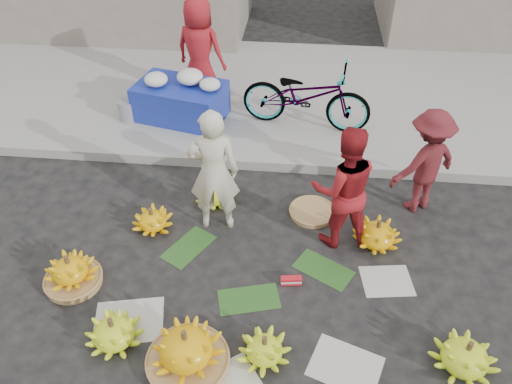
# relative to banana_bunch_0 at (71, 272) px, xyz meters

# --- Properties ---
(ground) EXTENTS (80.00, 80.00, 0.00)m
(ground) POSITION_rel_banana_bunch_0_xyz_m (2.05, 0.17, -0.18)
(ground) COLOR black
(ground) RESTS_ON ground
(curb) EXTENTS (40.00, 0.25, 0.15)m
(curb) POSITION_rel_banana_bunch_0_xyz_m (2.05, 2.37, -0.11)
(curb) COLOR gray
(curb) RESTS_ON ground
(sidewalk) EXTENTS (40.00, 4.00, 0.12)m
(sidewalk) POSITION_rel_banana_bunch_0_xyz_m (2.05, 4.47, -0.12)
(sidewalk) COLOR gray
(sidewalk) RESTS_ON ground
(newspaper_scatter) EXTENTS (3.20, 1.80, 0.00)m
(newspaper_scatter) POSITION_rel_banana_bunch_0_xyz_m (2.05, -0.63, -0.18)
(newspaper_scatter) COLOR beige
(newspaper_scatter) RESTS_ON ground
(banana_leaves) EXTENTS (2.00, 1.00, 0.00)m
(banana_leaves) POSITION_rel_banana_bunch_0_xyz_m (1.95, 0.37, -0.18)
(banana_leaves) COLOR #1E4A18
(banana_leaves) RESTS_ON ground
(banana_bunch_0) EXTENTS (0.67, 0.67, 0.43)m
(banana_bunch_0) POSITION_rel_banana_bunch_0_xyz_m (0.00, 0.00, 0.00)
(banana_bunch_0) COLOR olive
(banana_bunch_0) RESTS_ON ground
(banana_bunch_1) EXTENTS (0.70, 0.70, 0.36)m
(banana_bunch_1) POSITION_rel_banana_bunch_0_xyz_m (0.69, -0.68, -0.02)
(banana_bunch_1) COLOR #A0C81C
(banana_bunch_1) RESTS_ON ground
(banana_bunch_2) EXTENTS (0.79, 0.79, 0.51)m
(banana_bunch_2) POSITION_rel_banana_bunch_0_xyz_m (1.45, -0.85, 0.05)
(banana_bunch_2) COLOR olive
(banana_bunch_2) RESTS_ON ground
(banana_bunch_3) EXTENTS (0.57, 0.57, 0.31)m
(banana_bunch_3) POSITION_rel_banana_bunch_0_xyz_m (2.17, -0.70, -0.05)
(banana_bunch_3) COLOR #A0C81C
(banana_bunch_3) RESTS_ON ground
(banana_bunch_4) EXTENTS (0.70, 0.70, 0.38)m
(banana_bunch_4) POSITION_rel_banana_bunch_0_xyz_m (4.04, -0.62, -0.01)
(banana_bunch_4) COLOR #A0C81C
(banana_bunch_4) RESTS_ON ground
(banana_bunch_5) EXTENTS (0.78, 0.78, 0.37)m
(banana_bunch_5) POSITION_rel_banana_bunch_0_xyz_m (3.36, 0.95, -0.02)
(banana_bunch_5) COLOR #F5B70C
(banana_bunch_5) RESTS_ON ground
(banana_bunch_6) EXTENTS (0.51, 0.51, 0.31)m
(banana_bunch_6) POSITION_rel_banana_bunch_0_xyz_m (0.64, 0.96, -0.05)
(banana_bunch_6) COLOR #F5B70C
(banana_bunch_6) RESTS_ON ground
(banana_bunch_7) EXTENTS (0.62, 0.62, 0.32)m
(banana_bunch_7) POSITION_rel_banana_bunch_0_xyz_m (1.34, 1.52, -0.05)
(banana_bunch_7) COLOR #A0C81C
(banana_bunch_7) RESTS_ON ground
(basket_spare) EXTENTS (0.63, 0.63, 0.06)m
(basket_spare) POSITION_rel_banana_bunch_0_xyz_m (2.60, 1.40, -0.15)
(basket_spare) COLOR olive
(basket_spare) RESTS_ON ground
(incense_stack) EXTENTS (0.24, 0.10, 0.09)m
(incense_stack) POSITION_rel_banana_bunch_0_xyz_m (2.39, 0.23, -0.13)
(incense_stack) COLOR red
(incense_stack) RESTS_ON ground
(vendor_cream) EXTENTS (0.63, 0.45, 1.62)m
(vendor_cream) POSITION_rel_banana_bunch_0_xyz_m (1.42, 1.11, 0.63)
(vendor_cream) COLOR beige
(vendor_cream) RESTS_ON ground
(vendor_red) EXTENTS (0.84, 0.70, 1.56)m
(vendor_red) POSITION_rel_banana_bunch_0_xyz_m (2.90, 1.00, 0.60)
(vendor_red) COLOR #AB1A1D
(vendor_red) RESTS_ON ground
(man_striped) EXTENTS (1.05, 0.91, 1.41)m
(man_striped) POSITION_rel_banana_bunch_0_xyz_m (3.93, 1.70, 0.52)
(man_striped) COLOR maroon
(man_striped) RESTS_ON ground
(flower_table) EXTENTS (1.50, 1.13, 0.78)m
(flower_table) POSITION_rel_banana_bunch_0_xyz_m (0.50, 3.40, 0.26)
(flower_table) COLOR navy
(flower_table) RESTS_ON sidewalk
(grey_bucket) EXTENTS (0.29, 0.29, 0.32)m
(grey_bucket) POSITION_rel_banana_bunch_0_xyz_m (-0.33, 3.25, 0.10)
(grey_bucket) COLOR gray
(grey_bucket) RESTS_ON sidewalk
(flower_vendor) EXTENTS (0.94, 0.75, 1.68)m
(flower_vendor) POSITION_rel_banana_bunch_0_xyz_m (0.72, 4.06, 0.78)
(flower_vendor) COLOR #AB1A1D
(flower_vendor) RESTS_ON sidewalk
(bicycle) EXTENTS (0.97, 2.04, 1.03)m
(bicycle) POSITION_rel_banana_bunch_0_xyz_m (2.45, 3.34, 0.45)
(bicycle) COLOR gray
(bicycle) RESTS_ON sidewalk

